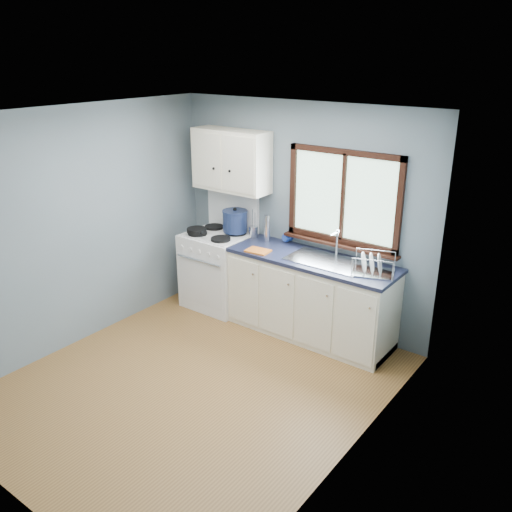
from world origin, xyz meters
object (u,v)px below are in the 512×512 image
Objects in this scene: base_cabinets at (310,301)px; skillet at (197,230)px; stockpot at (235,221)px; utensil_crock at (253,232)px; thermos at (267,228)px; gas_range at (219,268)px; sink at (327,267)px; dish_rack at (372,268)px.

skillet reaches higher than base_cabinets.
utensil_crock is (0.23, 0.05, -0.10)m from stockpot.
gas_range is at bearing -166.34° from thermos.
thermos is at bearing 13.66° from gas_range.
stockpot is at bearing 175.23° from sink.
utensil_crock is (0.40, 0.18, 0.50)m from gas_range.
gas_range is 0.74× the size of base_cabinets.
stockpot is at bearing -167.69° from utensil_crock.
utensil_crock is at bearing 172.30° from thermos.
dish_rack is at bearing -5.90° from thermos.
utensil_crock is at bearing 12.31° from stockpot.
dish_rack reaches higher than skillet.
stockpot is at bearing -177.28° from thermos.
sink is at bearing 28.76° from skillet.
gas_range is at bearing 65.03° from skillet.
utensil_crock is (-0.91, 0.16, 0.58)m from base_cabinets.
dish_rack is at bearing 0.18° from gas_range.
thermos is at bearing 155.12° from dish_rack.
sink is at bearing -8.61° from thermos.
sink is 2.66× the size of thermos.
sink is 1.74× the size of dish_rack.
thermos is at bearing 44.07° from skillet.
gas_range is 4.01× the size of utensil_crock.
gas_range reaches higher than base_cabinets.
dish_rack is at bearing -3.80° from stockpot.
dish_rack is (1.61, -0.17, -0.01)m from utensil_crock.
dish_rack is at bearing -1.00° from base_cabinets.
gas_range is 0.66m from utensil_crock.
utensil_crock is (-1.09, 0.16, 0.13)m from sink.
base_cabinets is at bearing 29.54° from skillet.
utensil_crock reaches higher than thermos.
sink reaches higher than base_cabinets.
thermos is 0.66× the size of dish_rack.
gas_range is 0.63m from stockpot.
gas_range is at bearing 161.21° from dish_rack.
utensil_crock reaches higher than skillet.
stockpot is (0.17, 0.13, 0.60)m from gas_range.
dish_rack is (1.39, -0.14, -0.10)m from thermos.
base_cabinets is 5.85× the size of thermos.
sink is at bearing -8.43° from utensil_crock.
stockpot reaches higher than thermos.
stockpot is (-1.14, 0.11, 0.68)m from base_cabinets.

